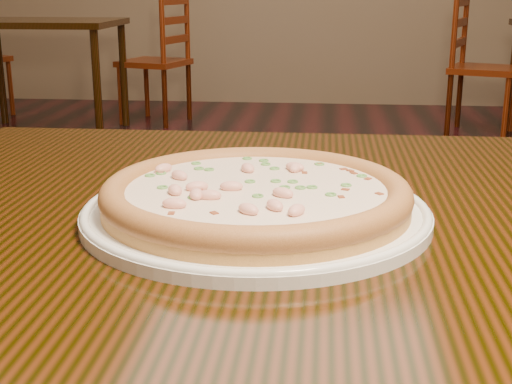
# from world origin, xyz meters

# --- Properties ---
(hero_table) EXTENTS (1.20, 0.80, 0.75)m
(hero_table) POSITION_xyz_m (0.26, -0.74, 0.65)
(hero_table) COLOR black
(hero_table) RESTS_ON ground
(plate) EXTENTS (0.36, 0.36, 0.02)m
(plate) POSITION_xyz_m (0.14, -0.79, 0.76)
(plate) COLOR white
(plate) RESTS_ON hero_table
(pizza) EXTENTS (0.32, 0.32, 0.03)m
(pizza) POSITION_xyz_m (0.14, -0.79, 0.78)
(pizza) COLOR gold
(pizza) RESTS_ON plate
(bg_table_left) EXTENTS (1.00, 0.70, 0.75)m
(bg_table_left) POSITION_xyz_m (-1.65, 3.11, 0.65)
(bg_table_left) COLOR black
(bg_table_left) RESTS_ON ground
(chair_b) EXTENTS (0.52, 0.52, 0.95)m
(chair_b) POSITION_xyz_m (-0.96, 3.54, 0.44)
(chair_b) COLOR #511802
(chair_b) RESTS_ON ground
(chair_c) EXTENTS (0.54, 0.54, 0.95)m
(chair_c) POSITION_xyz_m (1.20, 3.38, 0.44)
(chair_c) COLOR #511802
(chair_c) RESTS_ON ground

